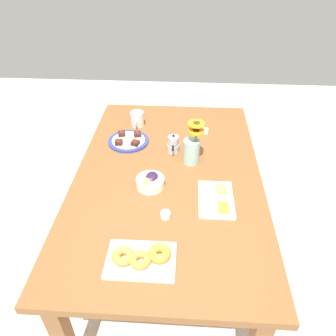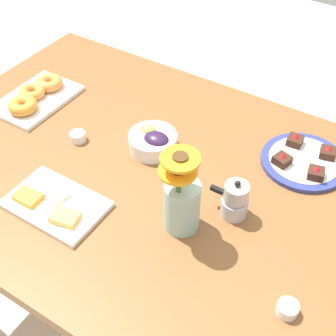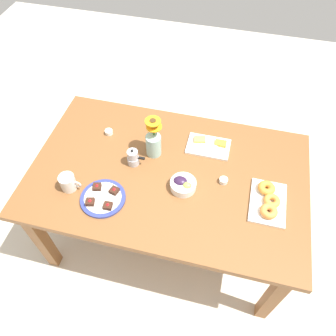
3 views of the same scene
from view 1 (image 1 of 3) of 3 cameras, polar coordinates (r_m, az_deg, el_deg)
name	(u,v)px [view 1 (image 1 of 3)]	position (r m, az deg, el deg)	size (l,w,h in m)	color
ground_plane	(168,259)	(2.31, 0.00, -15.56)	(6.00, 6.00, 0.00)	beige
dining_table	(168,186)	(1.83, 0.00, -3.12)	(1.60, 1.00, 0.74)	brown
coffee_mug	(137,119)	(2.19, -5.40, 8.53)	(0.12, 0.09, 0.10)	beige
grape_bowl	(150,182)	(1.68, -3.08, -2.37)	(0.15, 0.15, 0.07)	white
cheese_platter	(217,199)	(1.62, 8.46, -5.38)	(0.26, 0.17, 0.03)	white
croissant_platter	(141,258)	(1.36, -4.71, -15.35)	(0.19, 0.28, 0.05)	white
jam_cup_honey	(205,131)	(2.13, 6.43, 6.48)	(0.05, 0.05, 0.03)	white
jam_cup_berry	(165,215)	(1.52, -0.45, -8.13)	(0.05, 0.05, 0.03)	white
dessert_plate	(128,141)	(2.04, -6.90, 4.76)	(0.25, 0.25, 0.05)	navy
flower_vase	(192,149)	(1.81, 4.18, 3.36)	(0.10, 0.11, 0.25)	#99C1B7
moka_pot	(173,145)	(1.91, 0.93, 4.09)	(0.11, 0.07, 0.12)	#B7B7BC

